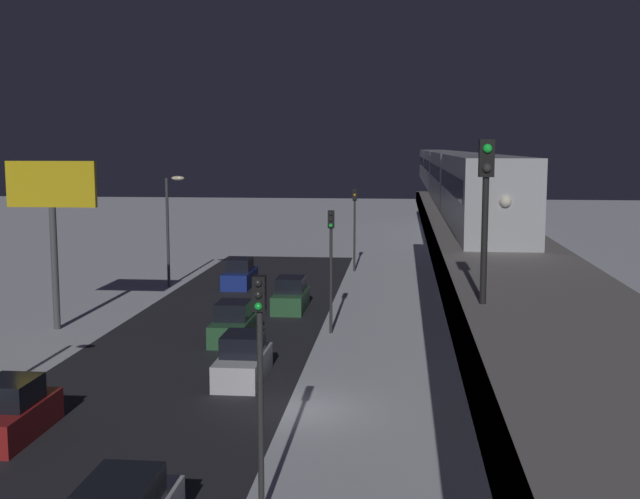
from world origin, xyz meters
TOP-DOWN VIEW (x-y plane):
  - ground_plane at (0.00, 0.00)m, footprint 240.00×240.00m
  - avenue_asphalt at (5.99, 0.00)m, footprint 11.00×81.32m
  - elevated_railway at (-7.32, -0.00)m, footprint 5.00×81.32m
  - subway_train at (-7.41, -38.06)m, footprint 2.94×74.07m
  - rail_signal at (-5.68, 8.69)m, footprint 0.36×0.41m
  - sedan_green at (4.59, -10.21)m, footprint 1.91×4.15m
  - sedan_blue at (7.39, -25.48)m, footprint 1.80×4.31m
  - sedan_red at (9.19, 3.67)m, footprint 1.80×4.11m
  - sedan_green_2 at (2.79, -17.95)m, footprint 1.80×4.26m
  - sedan_white_2 at (2.79, -3.55)m, footprint 1.80×4.28m
  - traffic_light_near at (-0.11, 8.55)m, footprint 0.32×0.44m
  - traffic_light_mid at (-0.11, -12.24)m, footprint 0.32×0.44m
  - traffic_light_far at (-0.11, -33.03)m, footprint 0.32×0.44m
  - commercial_billboard at (14.47, -11.75)m, footprint 4.80×0.36m
  - street_lamp_far at (12.06, -25.00)m, footprint 1.35×0.44m

SIDE VIEW (x-z plane):
  - ground_plane at x=0.00m, z-range 0.00..0.00m
  - avenue_asphalt at x=5.99m, z-range 0.00..0.01m
  - sedan_green at x=4.59m, z-range -0.20..1.77m
  - sedan_red at x=9.19m, z-range -0.19..1.78m
  - sedan_green_2 at x=2.79m, z-range -0.19..1.78m
  - sedan_blue at x=7.39m, z-range -0.19..1.78m
  - sedan_white_2 at x=2.79m, z-range -0.19..1.78m
  - traffic_light_near at x=-0.11m, z-range 1.00..7.40m
  - traffic_light_mid at x=-0.11m, z-range 1.00..7.40m
  - traffic_light_far at x=-0.11m, z-range 1.00..7.40m
  - street_lamp_far at x=12.06m, z-range 0.99..8.64m
  - elevated_railway at x=-7.32m, z-range 2.14..7.97m
  - commercial_billboard at x=14.47m, z-range 2.38..11.28m
  - subway_train at x=-7.41m, z-range 5.90..9.30m
  - rail_signal at x=-5.68m, z-range 6.55..10.55m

